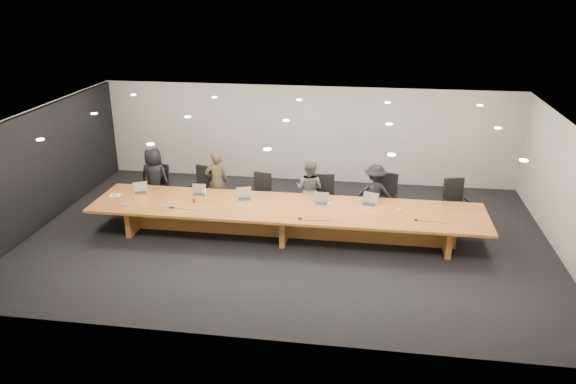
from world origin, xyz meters
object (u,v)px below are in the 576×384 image
water_bottle (205,195)px  av_box (125,204)px  chair_far_right (456,204)px  paper_cup_near (330,205)px  chair_right (385,198)px  chair_mid_right (325,197)px  chair_far_left (157,187)px  mic_center (300,218)px  laptop_c (244,194)px  chair_left (201,190)px  mic_left (171,207)px  mic_right (416,220)px  amber_mug (194,201)px  conference_table (286,216)px  chair_mid_left (260,195)px  person_d (375,194)px  person_b (217,182)px  laptop_a (140,188)px  person_c (309,189)px  paper_cup_far (399,211)px  laptop_d (321,199)px  laptop_e (369,200)px  laptop_b (198,190)px

water_bottle → av_box: size_ratio=1.20×
chair_far_right → paper_cup_near: chair_far_right is taller
water_bottle → chair_right: bearing=15.2°
chair_mid_right → chair_far_left: bearing=172.3°
chair_far_left → mic_center: bearing=-6.7°
chair_right → laptop_c: size_ratio=3.31×
water_bottle → paper_cup_near: bearing=-0.1°
chair_left → mic_left: bearing=-81.3°
mic_right → laptop_c: bearing=171.3°
amber_mug → chair_far_left: bearing=137.5°
mic_center → conference_table: bearing=122.7°
chair_left → chair_mid_left: (1.52, 0.02, -0.05)m
chair_mid_right → chair_far_right: (3.14, -0.09, 0.04)m
mic_right → person_d: bearing=120.3°
laptop_c → mic_left: laptop_c is taller
chair_mid_left → laptop_c: chair_mid_left is taller
chair_mid_right → water_bottle: bearing=-166.3°
person_b → mic_right: size_ratio=15.09×
person_b → person_d: 3.98m
chair_right → water_bottle: bearing=-149.9°
chair_far_left → laptop_a: (-0.03, -0.94, 0.30)m
person_b → person_c: size_ratio=1.08×
chair_far_right → person_d: bearing=163.8°
paper_cup_far → laptop_d: bearing=173.0°
person_c → laptop_c: size_ratio=4.13×
laptop_d → paper_cup_near: bearing=-25.3°
laptop_c → amber_mug: size_ratio=3.64×
chair_left → laptop_e: bearing=5.3°
chair_far_left → chair_left: size_ratio=0.97×
laptop_c → mic_left: size_ratio=2.75×
laptop_e → mic_center: 1.77m
chair_mid_left → paper_cup_far: 3.58m
paper_cup_far → chair_far_left: bearing=169.0°
laptop_b → chair_mid_right: bearing=12.7°
laptop_c → mic_center: (1.43, -0.90, -0.13)m
paper_cup_far → person_d: bearing=115.1°
chair_mid_right → av_box: size_ratio=5.47×
person_c → paper_cup_near: bearing=137.8°
chair_far_right → mic_left: 6.71m
water_bottle → av_box: bearing=-161.5°
person_c → laptop_d: size_ratio=4.44×
laptop_e → mic_right: (1.03, -0.69, -0.13)m
laptop_e → paper_cup_far: 0.74m
chair_far_left → chair_mid_left: size_ratio=1.07×
person_b → laptop_e: size_ratio=4.38×
amber_mug → paper_cup_far: bearing=1.5°
laptop_c → water_bottle: 0.93m
conference_table → laptop_a: bearing=175.0°
water_bottle → paper_cup_far: water_bottle is taller
chair_right → chair_far_right: size_ratio=1.00×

